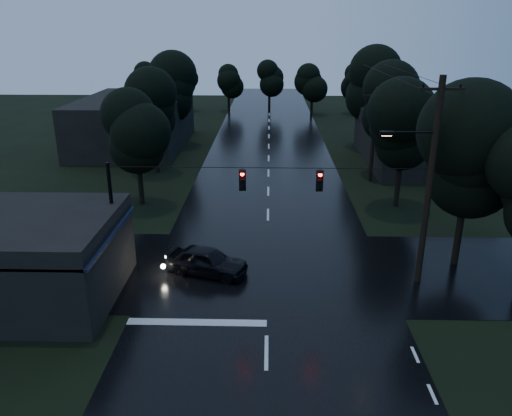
{
  "coord_description": "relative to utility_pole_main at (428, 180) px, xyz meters",
  "views": [
    {
      "loc": [
        0.03,
        -11.29,
        12.04
      ],
      "look_at": [
        -0.65,
        14.2,
        2.63
      ],
      "focal_mm": 35.0,
      "sensor_mm": 36.0,
      "label": 1
    }
  ],
  "objects": [
    {
      "name": "building_far_right",
      "position": [
        6.59,
        23.0,
        -3.06
      ],
      "size": [
        10.0,
        14.0,
        4.4
      ],
      "primitive_type": "cube",
      "color": "black",
      "rests_on": "ground"
    },
    {
      "name": "main_road",
      "position": [
        -7.41,
        19.0,
        -5.26
      ],
      "size": [
        12.0,
        120.0,
        0.02
      ],
      "primitive_type": "cube",
      "color": "black",
      "rests_on": "ground"
    },
    {
      "name": "tree_right_b",
      "position": [
        2.19,
        19.0,
        0.74
      ],
      "size": [
        4.48,
        4.48,
        9.44
      ],
      "color": "black",
      "rests_on": "ground"
    },
    {
      "name": "tree_right_c",
      "position": [
        2.79,
        29.0,
        1.11
      ],
      "size": [
        4.76,
        4.76,
        10.03
      ],
      "color": "black",
      "rests_on": "ground"
    },
    {
      "name": "anchor_pole_left",
      "position": [
        -14.91,
        0.0,
        -2.26
      ],
      "size": [
        0.18,
        0.18,
        6.0
      ],
      "primitive_type": "cylinder",
      "color": "black",
      "rests_on": "ground"
    },
    {
      "name": "tree_right_a",
      "position": [
        1.59,
        11.0,
        0.36
      ],
      "size": [
        4.2,
        4.2,
        8.85
      ],
      "color": "black",
      "rests_on": "ground"
    },
    {
      "name": "utility_pole_far",
      "position": [
        0.89,
        17.0,
        -1.38
      ],
      "size": [
        2.0,
        0.3,
        7.5
      ],
      "color": "black",
      "rests_on": "ground"
    },
    {
      "name": "tree_left_b",
      "position": [
        -17.01,
        19.0,
        0.36
      ],
      "size": [
        4.2,
        4.2,
        8.85
      ],
      "color": "black",
      "rests_on": "ground"
    },
    {
      "name": "building_far_left",
      "position": [
        -21.41,
        29.0,
        -2.76
      ],
      "size": [
        10.0,
        16.0,
        5.0
      ],
      "primitive_type": "cube",
      "color": "black",
      "rests_on": "ground"
    },
    {
      "name": "tree_corner_near",
      "position": [
        2.59,
        2.0,
        0.74
      ],
      "size": [
        4.48,
        4.48,
        9.44
      ],
      "color": "black",
      "rests_on": "ground"
    },
    {
      "name": "car",
      "position": [
        -10.51,
        0.53,
        -4.54
      ],
      "size": [
        4.51,
        2.82,
        1.43
      ],
      "primitive_type": "imported",
      "rotation": [
        0.0,
        0.0,
        1.28
      ],
      "color": "black",
      "rests_on": "ground"
    },
    {
      "name": "tree_left_a",
      "position": [
        -16.41,
        11.0,
        -0.02
      ],
      "size": [
        3.92,
        3.92,
        8.26
      ],
      "color": "black",
      "rests_on": "ground"
    },
    {
      "name": "tree_left_c",
      "position": [
        -17.61,
        29.0,
        0.74
      ],
      "size": [
        4.48,
        4.48,
        9.44
      ],
      "color": "black",
      "rests_on": "ground"
    },
    {
      "name": "cross_street",
      "position": [
        -7.41,
        1.0,
        -5.26
      ],
      "size": [
        60.0,
        9.0,
        0.02
      ],
      "primitive_type": "cube",
      "color": "black",
      "rests_on": "ground"
    },
    {
      "name": "utility_pole_main",
      "position": [
        0.0,
        0.0,
        0.0
      ],
      "size": [
        3.5,
        0.3,
        10.0
      ],
      "color": "black",
      "rests_on": "ground"
    },
    {
      "name": "span_signals",
      "position": [
        -6.85,
        -0.01,
        -0.01
      ],
      "size": [
        15.0,
        0.37,
        1.12
      ],
      "color": "black",
      "rests_on": "ground"
    }
  ]
}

